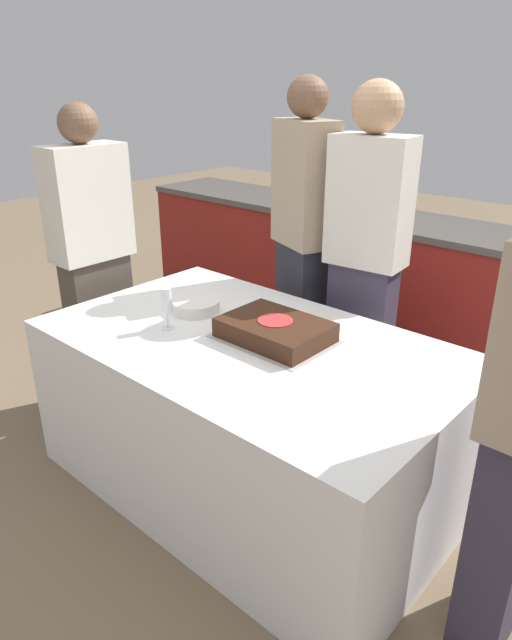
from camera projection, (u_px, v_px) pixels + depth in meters
ground_plane at (250, 482)px, 2.63m from camera, size 14.00×14.00×0.00m
back_counter at (423, 297)px, 3.54m from camera, size 4.40×0.58×0.92m
dining_table at (249, 415)px, 2.48m from camera, size 1.75×1.04×0.73m
cake at (275, 330)px, 2.33m from camera, size 0.46×0.35×0.09m
plate_stack at (196, 306)px, 2.61m from camera, size 0.22×0.22×0.05m
wine_glass at (166, 301)px, 2.39m from camera, size 0.06×0.06×0.19m
side_plate_near_cake at (323, 318)px, 2.55m from camera, size 0.19×0.19×0.00m
person_cutting_cake at (365, 261)px, 2.73m from camera, size 0.38×0.24×1.72m
person_seated_left at (94, 262)px, 2.97m from camera, size 0.20×0.41×1.61m
person_standing_back at (303, 247)px, 2.96m from camera, size 0.39×0.31×1.73m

